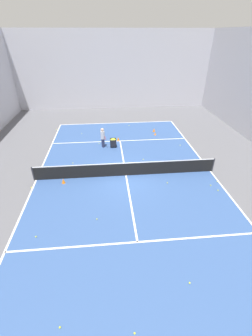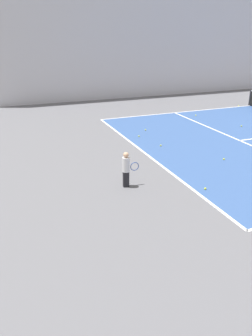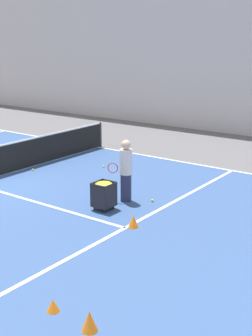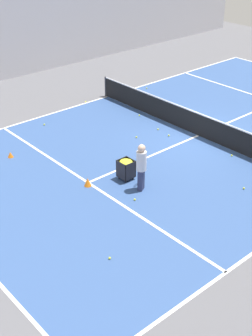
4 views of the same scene
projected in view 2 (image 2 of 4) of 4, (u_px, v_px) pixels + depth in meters
The scene contains 13 objects.
line_baseline_near at pixel (146, 153), 13.13m from camera, with size 11.93×0.10×0.00m, color white.
line_sideline_left at pixel (250, 106), 21.77m from camera, with size 0.10×20.73×0.00m, color white.
line_service_near at pixel (240, 141), 14.71m from camera, with size 11.93×0.10×0.00m, color white.
hall_enclosure_left at pixel (206, 34), 25.01m from camera, with size 0.15×32.33×8.78m.
player_near_baseline at pixel (126, 167), 10.08m from camera, with size 0.25×0.57×1.15m.
tennis_ball_4 at pixel (241, 126), 16.90m from camera, with size 0.07×0.07×0.07m, color yellow.
tennis_ball_6 at pixel (224, 159), 12.46m from camera, with size 0.07×0.07×0.07m, color yellow.
tennis_ball_7 at pixel (205, 189), 10.10m from camera, with size 0.07×0.07×0.07m, color yellow.
tennis_ball_11 at pixel (139, 136), 15.23m from camera, with size 0.07×0.07×0.07m, color yellow.
tennis_ball_12 at pixel (196, 115), 19.06m from camera, with size 0.07×0.07×0.07m, color yellow.
tennis_ball_13 at pixel (161, 145), 13.98m from camera, with size 0.07×0.07×0.07m, color yellow.
tennis_ball_18 at pixel (146, 130), 16.21m from camera, with size 0.07×0.07×0.07m, color yellow.
tennis_ball_23 at pixel (239, 106), 21.54m from camera, with size 0.07×0.07×0.07m, color yellow.
Camera 2 is at (11.22, -15.61, 4.49)m, focal length 35.00 mm.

